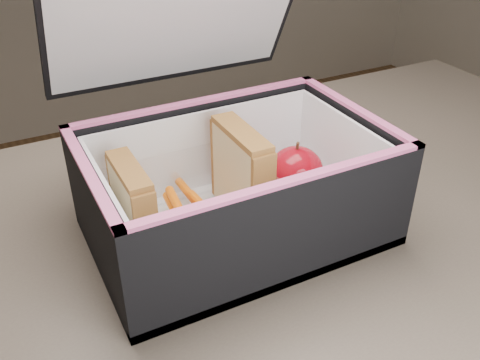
# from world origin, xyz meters

# --- Properties ---
(kitchen_table) EXTENTS (1.20, 0.80, 0.75)m
(kitchen_table) POSITION_xyz_m (0.00, 0.00, 0.66)
(kitchen_table) COLOR brown
(kitchen_table) RESTS_ON ground
(lunch_bag) EXTENTS (0.33, 0.32, 0.31)m
(lunch_bag) POSITION_xyz_m (-0.07, 0.06, 0.82)
(lunch_bag) COLOR black
(lunch_bag) RESTS_ON kitchen_table
(plastic_tub) EXTENTS (0.17, 0.12, 0.07)m
(plastic_tub) POSITION_xyz_m (-0.12, 0.06, 0.80)
(plastic_tub) COLOR white
(plastic_tub) RESTS_ON lunch_bag
(sandwich_left) EXTENTS (0.02, 0.09, 0.10)m
(sandwich_left) POSITION_xyz_m (-0.18, 0.06, 0.82)
(sandwich_left) COLOR #DBBE88
(sandwich_left) RESTS_ON plastic_tub
(sandwich_right) EXTENTS (0.03, 0.10, 0.11)m
(sandwich_right) POSITION_xyz_m (-0.05, 0.06, 0.82)
(sandwich_right) COLOR #DBBE88
(sandwich_right) RESTS_ON plastic_tub
(carrot_sticks) EXTENTS (0.05, 0.15, 0.03)m
(carrot_sticks) POSITION_xyz_m (-0.13, 0.05, 0.78)
(carrot_sticks) COLOR #F3510B
(carrot_sticks) RESTS_ON plastic_tub
(paper_napkin) EXTENTS (0.08, 0.08, 0.01)m
(paper_napkin) POSITION_xyz_m (0.02, 0.06, 0.77)
(paper_napkin) COLOR white
(paper_napkin) RESTS_ON lunch_bag
(red_apple) EXTENTS (0.09, 0.09, 0.07)m
(red_apple) POSITION_xyz_m (0.02, 0.06, 0.80)
(red_apple) COLOR maroon
(red_apple) RESTS_ON paper_napkin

